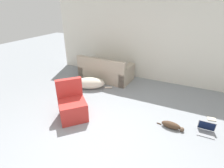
{
  "coord_description": "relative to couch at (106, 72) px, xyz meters",
  "views": [
    {
      "loc": [
        1.31,
        -2.22,
        2.47
      ],
      "look_at": [
        -0.53,
        1.61,
        0.46
      ],
      "focal_mm": 28.0,
      "sensor_mm": 36.0,
      "label": 1
    }
  ],
  "objects": [
    {
      "name": "wall_back",
      "position": [
        1.34,
        0.67,
        1.02
      ],
      "size": [
        7.13,
        0.06,
        2.59
      ],
      "color": "silver",
      "rests_on": "ground_plane"
    },
    {
      "name": "cat",
      "position": [
        2.5,
        -1.73,
        -0.2
      ],
      "size": [
        0.58,
        0.19,
        0.14
      ],
      "rotation": [
        0.0,
        0.0,
        6.21
      ],
      "color": "#473323",
      "rests_on": "ground_plane"
    },
    {
      "name": "couch",
      "position": [
        0.0,
        0.0,
        0.0
      ],
      "size": [
        1.78,
        0.96,
        0.83
      ],
      "rotation": [
        0.0,
        0.0,
        3.11
      ],
      "color": "tan",
      "rests_on": "ground_plane"
    },
    {
      "name": "dog",
      "position": [
        -0.19,
        -0.89,
        -0.1
      ],
      "size": [
        1.33,
        0.81,
        0.35
      ],
      "rotation": [
        0.0,
        0.0,
        3.57
      ],
      "color": "beige",
      "rests_on": "ground_plane"
    },
    {
      "name": "ground_plane",
      "position": [
        1.34,
        -2.78,
        -0.27
      ],
      "size": [
        20.0,
        20.0,
        0.0
      ],
      "primitive_type": "plane",
      "color": "gray"
    },
    {
      "name": "book_cream",
      "position": [
        3.29,
        -1.02,
        -0.26
      ],
      "size": [
        0.19,
        0.15,
        0.02
      ],
      "rotation": [
        0.0,
        0.0,
        0.14
      ],
      "color": "beige",
      "rests_on": "ground_plane"
    },
    {
      "name": "laptop_open",
      "position": [
        3.17,
        -1.55,
        -0.2
      ],
      "size": [
        0.33,
        0.27,
        0.24
      ],
      "rotation": [
        0.0,
        0.0,
        0.01
      ],
      "color": "gray",
      "rests_on": "ground_plane"
    },
    {
      "name": "side_chair",
      "position": [
        0.33,
        -2.31,
        0.02
      ],
      "size": [
        0.87,
        0.86,
        0.88
      ],
      "rotation": [
        0.0,
        0.0,
        0.82
      ],
      "color": "#B72D28",
      "rests_on": "ground_plane"
    }
  ]
}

